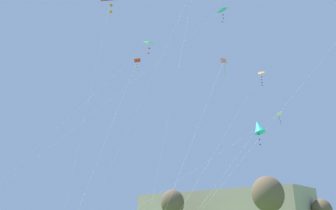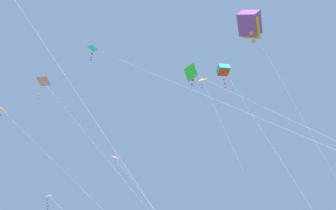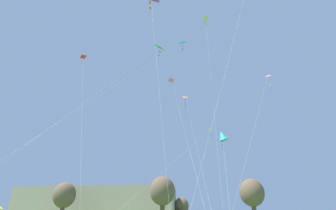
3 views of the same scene
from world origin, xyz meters
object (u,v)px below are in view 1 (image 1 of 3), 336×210
at_px(kite_cyan_delta_0, 221,11).
at_px(kite_white_delta_1, 274,117).
at_px(kite_red_delta_10, 137,61).
at_px(kite_cyan_diamond_6, 258,127).
at_px(kite_green_delta_4, 148,44).
at_px(kite_pink_delta_5, 224,62).
at_px(kite_orange_delta_9, 261,74).

distance_m(kite_cyan_delta_0, kite_white_delta_1, 13.03).
xyz_separation_m(kite_cyan_delta_0, kite_red_delta_10, (-15.05, 1.47, -0.46)).
bearing_deg(kite_cyan_delta_0, kite_cyan_diamond_6, -29.79).
bearing_deg(kite_cyan_diamond_6, kite_white_delta_1, 100.62).
xyz_separation_m(kite_white_delta_1, kite_green_delta_4, (-5.04, -12.89, 4.69)).
height_order(kite_green_delta_4, kite_pink_delta_5, kite_pink_delta_5).
bearing_deg(kite_red_delta_10, kite_pink_delta_5, 5.25).
distance_m(kite_orange_delta_9, kite_red_delta_10, 17.23).
height_order(kite_white_delta_1, kite_orange_delta_9, kite_orange_delta_9).
relative_size(kite_cyan_diamond_6, kite_red_delta_10, 0.48).
distance_m(kite_white_delta_1, kite_green_delta_4, 14.61).
height_order(kite_cyan_delta_0, kite_orange_delta_9, kite_cyan_delta_0).
bearing_deg(kite_red_delta_10, kite_cyan_diamond_6, -11.51).
bearing_deg(kite_orange_delta_9, kite_green_delta_4, -96.63).
bearing_deg(kite_green_delta_4, kite_cyan_delta_0, 78.67).
height_order(kite_pink_delta_5, kite_red_delta_10, kite_red_delta_10).
xyz_separation_m(kite_pink_delta_5, kite_orange_delta_9, (1.81, 5.55, -0.11)).
height_order(kite_cyan_diamond_6, kite_orange_delta_9, kite_orange_delta_9).
xyz_separation_m(kite_cyan_delta_0, kite_pink_delta_5, (-1.63, 2.71, -4.68)).
relative_size(kite_cyan_diamond_6, kite_orange_delta_9, 0.53).
distance_m(kite_green_delta_4, kite_red_delta_10, 18.40).
height_order(kite_orange_delta_9, kite_red_delta_10, kite_red_delta_10).
distance_m(kite_cyan_delta_0, kite_red_delta_10, 15.13).
bearing_deg(kite_pink_delta_5, kite_white_delta_1, 10.51).
height_order(kite_cyan_delta_0, kite_white_delta_1, kite_cyan_delta_0).
xyz_separation_m(kite_white_delta_1, kite_red_delta_10, (-18.23, -2.12, 11.66)).
xyz_separation_m(kite_green_delta_4, kite_red_delta_10, (-13.19, 10.76, 6.97)).
bearing_deg(kite_cyan_delta_0, kite_red_delta_10, 174.41).
relative_size(kite_white_delta_1, kite_green_delta_4, 1.02).
bearing_deg(kite_red_delta_10, kite_orange_delta_9, 24.00).
xyz_separation_m(kite_cyan_diamond_6, kite_red_delta_10, (-19.37, 3.94, 14.18)).
distance_m(kite_white_delta_1, kite_red_delta_10, 21.75).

